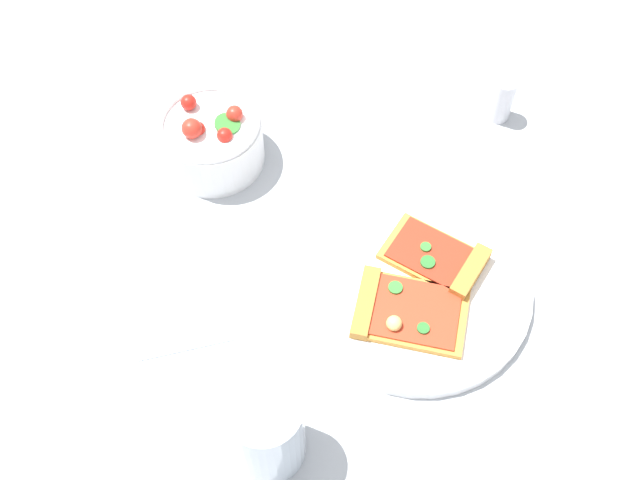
{
  "coord_description": "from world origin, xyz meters",
  "views": [
    {
      "loc": [
        -0.27,
        -0.39,
        0.81
      ],
      "look_at": [
        -0.04,
        0.05,
        0.03
      ],
      "focal_mm": 43.78,
      "sensor_mm": 36.0,
      "label": 1
    }
  ],
  "objects_px": {
    "plate": "(415,287)",
    "salad_bowl": "(212,139)",
    "pepper_shaker": "(503,96)",
    "pizza_slice_far": "(442,260)",
    "soda_glass": "(267,432)",
    "pizza_slice_near": "(402,311)",
    "paper_napkin": "(179,307)"
  },
  "relations": [
    {
      "from": "plate",
      "to": "salad_bowl",
      "type": "xyz_separation_m",
      "value": [
        -0.13,
        0.29,
        0.03
      ]
    },
    {
      "from": "pepper_shaker",
      "to": "pizza_slice_far",
      "type": "bearing_deg",
      "value": -139.57
    },
    {
      "from": "pepper_shaker",
      "to": "soda_glass",
      "type": "bearing_deg",
      "value": -150.12
    },
    {
      "from": "pizza_slice_near",
      "to": "salad_bowl",
      "type": "distance_m",
      "value": 0.33
    },
    {
      "from": "plate",
      "to": "pizza_slice_far",
      "type": "xyz_separation_m",
      "value": [
        0.04,
        0.01,
        0.01
      ]
    },
    {
      "from": "paper_napkin",
      "to": "pepper_shaker",
      "type": "bearing_deg",
      "value": 8.47
    },
    {
      "from": "pizza_slice_far",
      "to": "plate",
      "type": "bearing_deg",
      "value": -165.82
    },
    {
      "from": "soda_glass",
      "to": "salad_bowl",
      "type": "bearing_deg",
      "value": 74.99
    },
    {
      "from": "plate",
      "to": "salad_bowl",
      "type": "bearing_deg",
      "value": 114.27
    },
    {
      "from": "pizza_slice_far",
      "to": "soda_glass",
      "type": "relative_size",
      "value": 1.14
    },
    {
      "from": "salad_bowl",
      "to": "pizza_slice_near",
      "type": "bearing_deg",
      "value": -72.92
    },
    {
      "from": "pizza_slice_far",
      "to": "paper_napkin",
      "type": "xyz_separation_m",
      "value": [
        -0.3,
        0.1,
        -0.02
      ]
    },
    {
      "from": "plate",
      "to": "paper_napkin",
      "type": "xyz_separation_m",
      "value": [
        -0.26,
        0.11,
        -0.01
      ]
    },
    {
      "from": "pizza_slice_far",
      "to": "pepper_shaker",
      "type": "relative_size",
      "value": 1.72
    },
    {
      "from": "pizza_slice_far",
      "to": "paper_napkin",
      "type": "distance_m",
      "value": 0.31
    },
    {
      "from": "pizza_slice_near",
      "to": "salad_bowl",
      "type": "height_order",
      "value": "salad_bowl"
    },
    {
      "from": "pizza_slice_far",
      "to": "paper_napkin",
      "type": "relative_size",
      "value": 1.21
    },
    {
      "from": "paper_napkin",
      "to": "pepper_shaker",
      "type": "distance_m",
      "value": 0.5
    },
    {
      "from": "plate",
      "to": "pizza_slice_far",
      "type": "relative_size",
      "value": 1.99
    },
    {
      "from": "pizza_slice_near",
      "to": "pizza_slice_far",
      "type": "bearing_deg",
      "value": 25.22
    },
    {
      "from": "pizza_slice_near",
      "to": "soda_glass",
      "type": "bearing_deg",
      "value": -161.38
    },
    {
      "from": "paper_napkin",
      "to": "soda_glass",
      "type": "bearing_deg",
      "value": -83.74
    },
    {
      "from": "plate",
      "to": "paper_napkin",
      "type": "height_order",
      "value": "plate"
    },
    {
      "from": "salad_bowl",
      "to": "pepper_shaker",
      "type": "distance_m",
      "value": 0.39
    },
    {
      "from": "pizza_slice_near",
      "to": "pepper_shaker",
      "type": "xyz_separation_m",
      "value": [
        0.27,
        0.21,
        0.02
      ]
    },
    {
      "from": "plate",
      "to": "soda_glass",
      "type": "relative_size",
      "value": 2.27
    },
    {
      "from": "plate",
      "to": "salad_bowl",
      "type": "height_order",
      "value": "salad_bowl"
    },
    {
      "from": "pizza_slice_far",
      "to": "paper_napkin",
      "type": "height_order",
      "value": "pizza_slice_far"
    },
    {
      "from": "salad_bowl",
      "to": "paper_napkin",
      "type": "xyz_separation_m",
      "value": [
        -0.12,
        -0.18,
        -0.04
      ]
    },
    {
      "from": "salad_bowl",
      "to": "soda_glass",
      "type": "bearing_deg",
      "value": -105.01
    },
    {
      "from": "plate",
      "to": "pepper_shaker",
      "type": "relative_size",
      "value": 3.43
    },
    {
      "from": "pepper_shaker",
      "to": "paper_napkin",
      "type": "bearing_deg",
      "value": -171.53
    }
  ]
}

